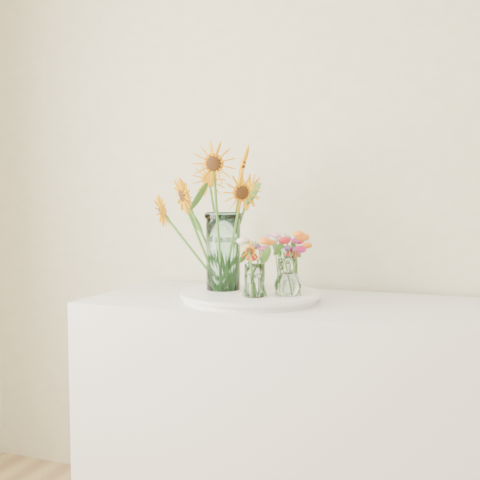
{
  "coord_description": "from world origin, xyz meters",
  "views": [
    {
      "loc": [
        0.1,
        -0.05,
        1.25
      ],
      "look_at": [
        -0.62,
        1.91,
        1.11
      ],
      "focal_mm": 45.0,
      "sensor_mm": 36.0,
      "label": 1
    }
  ],
  "objects_px": {
    "counter": "(291,429)",
    "small_vase_a": "(255,281)",
    "tray": "(250,297)",
    "small_vase_b": "(288,276)",
    "mason_jar": "(223,252)",
    "small_vase_c": "(287,275)"
  },
  "relations": [
    {
      "from": "counter",
      "to": "small_vase_a",
      "type": "relative_size",
      "value": 12.31
    },
    {
      "from": "counter",
      "to": "small_vase_a",
      "type": "height_order",
      "value": "small_vase_a"
    },
    {
      "from": "tray",
      "to": "small_vase_a",
      "type": "xyz_separation_m",
      "value": [
        0.05,
        -0.09,
        0.07
      ]
    },
    {
      "from": "counter",
      "to": "small_vase_b",
      "type": "distance_m",
      "value": 0.55
    },
    {
      "from": "counter",
      "to": "tray",
      "type": "bearing_deg",
      "value": -160.09
    },
    {
      "from": "small_vase_a",
      "to": "mason_jar",
      "type": "bearing_deg",
      "value": 144.68
    },
    {
      "from": "counter",
      "to": "small_vase_c",
      "type": "xyz_separation_m",
      "value": [
        -0.03,
        0.04,
        0.53
      ]
    },
    {
      "from": "mason_jar",
      "to": "small_vase_b",
      "type": "xyz_separation_m",
      "value": [
        0.25,
        -0.04,
        -0.07
      ]
    },
    {
      "from": "small_vase_a",
      "to": "small_vase_c",
      "type": "xyz_separation_m",
      "value": [
        0.06,
        0.18,
        0.0
      ]
    },
    {
      "from": "tray",
      "to": "small_vase_b",
      "type": "distance_m",
      "value": 0.16
    },
    {
      "from": "counter",
      "to": "tray",
      "type": "distance_m",
      "value": 0.48
    },
    {
      "from": "small_vase_b",
      "to": "mason_jar",
      "type": "bearing_deg",
      "value": 171.28
    },
    {
      "from": "small_vase_a",
      "to": "small_vase_b",
      "type": "xyz_separation_m",
      "value": [
        0.09,
        0.07,
        0.01
      ]
    },
    {
      "from": "tray",
      "to": "small_vase_b",
      "type": "relative_size",
      "value": 3.39
    },
    {
      "from": "small_vase_c",
      "to": "small_vase_a",
      "type": "bearing_deg",
      "value": -107.63
    },
    {
      "from": "mason_jar",
      "to": "small_vase_c",
      "type": "relative_size",
      "value": 2.42
    },
    {
      "from": "tray",
      "to": "mason_jar",
      "type": "height_order",
      "value": "mason_jar"
    },
    {
      "from": "mason_jar",
      "to": "counter",
      "type": "bearing_deg",
      "value": 6.92
    },
    {
      "from": "small_vase_a",
      "to": "small_vase_c",
      "type": "relative_size",
      "value": 0.99
    },
    {
      "from": "counter",
      "to": "small_vase_a",
      "type": "xyz_separation_m",
      "value": [
        -0.09,
        -0.14,
        0.53
      ]
    },
    {
      "from": "small_vase_c",
      "to": "counter",
      "type": "bearing_deg",
      "value": -54.7
    },
    {
      "from": "mason_jar",
      "to": "small_vase_a",
      "type": "relative_size",
      "value": 2.44
    }
  ]
}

